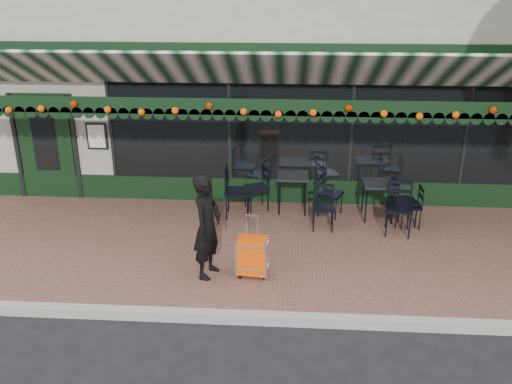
# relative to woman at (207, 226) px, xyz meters

# --- Properties ---
(ground) EXTENTS (80.00, 80.00, 0.00)m
(ground) POSITION_rel_woman_xyz_m (1.01, -0.94, -0.98)
(ground) COLOR black
(ground) RESTS_ON ground
(sidewalk) EXTENTS (18.00, 4.00, 0.15)m
(sidewalk) POSITION_rel_woman_xyz_m (1.01, 1.06, -0.90)
(sidewalk) COLOR brown
(sidewalk) RESTS_ON ground
(curb) EXTENTS (18.00, 0.16, 0.15)m
(curb) POSITION_rel_woman_xyz_m (1.01, -1.02, -0.90)
(curb) COLOR #9E9E99
(curb) RESTS_ON ground
(restaurant_building) EXTENTS (12.00, 9.60, 4.50)m
(restaurant_building) POSITION_rel_woman_xyz_m (1.01, 6.89, 1.30)
(restaurant_building) COLOR gray
(restaurant_building) RESTS_ON ground
(woman) EXTENTS (0.55, 0.69, 1.65)m
(woman) POSITION_rel_woman_xyz_m (0.00, 0.00, 0.00)
(woman) COLOR black
(woman) RESTS_ON sidewalk
(suitcase) EXTENTS (0.48, 0.30, 1.04)m
(suitcase) POSITION_rel_woman_xyz_m (0.68, -0.01, -0.48)
(suitcase) COLOR #FB4F07
(suitcase) RESTS_ON sidewalk
(cafe_table_a) EXTENTS (0.59, 0.59, 0.73)m
(cafe_table_a) POSITION_rel_woman_xyz_m (2.92, 2.34, -0.17)
(cafe_table_a) COLOR black
(cafe_table_a) RESTS_ON sidewalk
(cafe_table_b) EXTENTS (0.61, 0.61, 0.75)m
(cafe_table_b) POSITION_rel_woman_xyz_m (1.29, 2.61, -0.16)
(cafe_table_b) COLOR black
(cafe_table_b) RESTS_ON sidewalk
(chair_a_left) EXTENTS (0.39, 0.39, 0.79)m
(chair_a_left) POSITION_rel_woman_xyz_m (3.47, 2.02, -0.43)
(chair_a_left) COLOR black
(chair_a_left) RESTS_ON sidewalk
(chair_a_right) EXTENTS (0.52, 0.52, 0.91)m
(chair_a_right) POSITION_rel_woman_xyz_m (3.36, 2.10, -0.37)
(chair_a_right) COLOR black
(chair_a_right) RESTS_ON sidewalk
(chair_a_front) EXTENTS (0.55, 0.55, 0.97)m
(chair_a_front) POSITION_rel_woman_xyz_m (3.19, 1.69, -0.34)
(chair_a_front) COLOR black
(chair_a_front) RESTS_ON sidewalk
(chair_b_left) EXTENTS (0.58, 0.58, 0.88)m
(chair_b_left) POSITION_rel_woman_xyz_m (0.58, 2.63, -0.38)
(chair_b_left) COLOR black
(chair_b_left) RESTS_ON sidewalk
(chair_b_right) EXTENTS (0.56, 0.56, 0.86)m
(chair_b_right) POSITION_rel_woman_xyz_m (2.03, 2.42, -0.40)
(chair_b_right) COLOR black
(chair_b_right) RESTS_ON sidewalk
(chair_b_front) EXTENTS (0.42, 0.42, 0.83)m
(chair_b_front) POSITION_rel_woman_xyz_m (1.86, 1.80, -0.41)
(chair_b_front) COLOR black
(chair_b_front) RESTS_ON sidewalk
(chair_solo) EXTENTS (0.51, 0.51, 0.99)m
(chair_solo) POSITION_rel_woman_xyz_m (0.23, 2.27, -0.33)
(chair_solo) COLOR black
(chair_solo) RESTS_ON sidewalk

